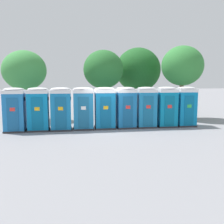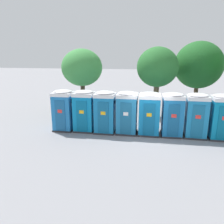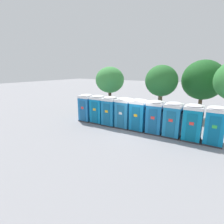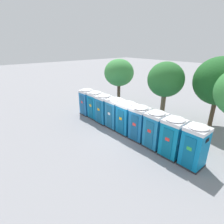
% 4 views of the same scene
% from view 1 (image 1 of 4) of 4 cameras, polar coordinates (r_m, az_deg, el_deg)
% --- Properties ---
extents(ground_plane, '(120.00, 120.00, 0.00)m').
position_cam_1_polar(ground_plane, '(15.87, -1.43, -3.78)').
color(ground_plane, gray).
extents(portapotty_0, '(1.19, 1.21, 2.54)m').
position_cam_1_polar(portapotty_0, '(16.08, -20.44, 0.52)').
color(portapotty_0, '#2D2D33').
rests_on(portapotty_0, ground).
extents(portapotty_1, '(1.23, 1.21, 2.54)m').
position_cam_1_polar(portapotty_1, '(15.95, -15.76, 0.66)').
color(portapotty_1, '#2D2D33').
rests_on(portapotty_1, ground).
extents(portapotty_2, '(1.22, 1.21, 2.54)m').
position_cam_1_polar(portapotty_2, '(15.79, -11.05, 0.73)').
color(portapotty_2, '#2D2D33').
rests_on(portapotty_2, ground).
extents(portapotty_3, '(1.23, 1.22, 2.54)m').
position_cam_1_polar(portapotty_3, '(15.86, -6.30, 0.85)').
color(portapotty_3, '#2D2D33').
rests_on(portapotty_3, ground).
extents(portapotty_4, '(1.24, 1.22, 2.54)m').
position_cam_1_polar(portapotty_4, '(15.99, -1.61, 0.95)').
color(portapotty_4, '#2D2D33').
rests_on(portapotty_4, ground).
extents(portapotty_5, '(1.22, 1.24, 2.54)m').
position_cam_1_polar(portapotty_5, '(16.24, 2.98, 1.04)').
color(portapotty_5, '#2D2D33').
rests_on(portapotty_5, ground).
extents(portapotty_6, '(1.22, 1.23, 2.54)m').
position_cam_1_polar(portapotty_6, '(16.57, 7.41, 1.11)').
color(portapotty_6, '#2D2D33').
rests_on(portapotty_6, ground).
extents(portapotty_7, '(1.22, 1.21, 2.54)m').
position_cam_1_polar(portapotty_7, '(16.95, 11.70, 1.16)').
color(portapotty_7, '#2D2D33').
rests_on(portapotty_7, ground).
extents(portapotty_8, '(1.20, 1.22, 2.54)m').
position_cam_1_polar(portapotty_8, '(17.49, 15.69, 1.22)').
color(portapotty_8, '#2D2D33').
rests_on(portapotty_8, ground).
extents(street_tree_0, '(3.15, 3.15, 5.06)m').
position_cam_1_polar(street_tree_0, '(20.12, -18.55, 8.52)').
color(street_tree_0, '#4C3826').
rests_on(street_tree_0, ground).
extents(street_tree_1, '(3.00, 3.00, 5.18)m').
position_cam_1_polar(street_tree_1, '(20.00, -1.90, 9.14)').
color(street_tree_1, brown).
rests_on(street_tree_1, ground).
extents(street_tree_2, '(3.10, 3.10, 5.47)m').
position_cam_1_polar(street_tree_2, '(20.43, 15.08, 9.62)').
color(street_tree_2, brown).
rests_on(street_tree_2, ground).
extents(street_tree_3, '(3.83, 3.83, 5.66)m').
position_cam_1_polar(street_tree_3, '(22.84, 5.71, 9.10)').
color(street_tree_3, brown).
rests_on(street_tree_3, ground).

